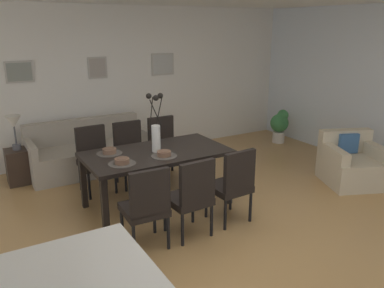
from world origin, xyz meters
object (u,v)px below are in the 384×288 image
(dining_chair_near_left, at_px, (146,204))
(dining_chair_near_right, at_px, (94,156))
(dining_table, at_px, (157,157))
(dining_chair_far_right, at_px, (131,150))
(potted_plant, at_px, (280,124))
(bowl_near_left, at_px, (122,161))
(framed_picture_right, at_px, (163,64))
(centerpiece_vase, at_px, (156,130))
(bowl_near_right, at_px, (109,151))
(side_table, at_px, (19,166))
(armchair, at_px, (352,164))
(dining_chair_mid_left, at_px, (233,182))
(framed_picture_center, at_px, (97,68))
(dining_chair_mid_right, at_px, (164,144))
(dining_chair_far_left, at_px, (192,194))
(framed_picture_left, at_px, (19,72))
(bowl_far_left, at_px, (164,153))
(table_lamp, at_px, (14,125))
(sofa, at_px, (89,154))

(dining_chair_near_left, bearing_deg, dining_chair_near_right, 89.84)
(dining_table, bearing_deg, dining_chair_far_right, 90.03)
(potted_plant, bearing_deg, dining_table, -157.88)
(bowl_near_left, relative_size, framed_picture_right, 0.39)
(centerpiece_vase, xyz_separation_m, bowl_near_right, (-0.54, 0.22, -0.24))
(dining_chair_far_right, bearing_deg, dining_table, -89.97)
(side_table, relative_size, framed_picture_right, 1.18)
(dining_chair_far_right, bearing_deg, side_table, 149.56)
(armchair, bearing_deg, dining_chair_mid_left, -177.50)
(centerpiece_vase, distance_m, framed_picture_center, 2.30)
(dining_chair_far_right, height_order, dining_chair_mid_right, same)
(dining_chair_far_left, bearing_deg, dining_table, 88.73)
(armchair, xyz_separation_m, framed_picture_left, (-4.05, 3.00, 1.30))
(dining_chair_far_right, distance_m, bowl_far_left, 1.14)
(dining_chair_mid_left, xyz_separation_m, framed_picture_right, (0.65, 3.10, 1.08))
(bowl_near_left, height_order, potted_plant, bowl_near_left)
(dining_chair_far_left, relative_size, table_lamp, 1.80)
(dining_chair_mid_left, height_order, framed_picture_center, framed_picture_center)
(dining_table, bearing_deg, centerpiece_vase, 55.35)
(dining_chair_near_right, relative_size, bowl_near_left, 5.41)
(bowl_near_right, bearing_deg, side_table, 120.61)
(bowl_far_left, height_order, framed_picture_left, framed_picture_left)
(dining_chair_mid_left, height_order, bowl_near_right, dining_chair_mid_left)
(bowl_far_left, bearing_deg, sofa, 101.00)
(bowl_far_left, bearing_deg, potted_plant, 25.24)
(dining_chair_far_left, bearing_deg, bowl_near_right, 114.59)
(dining_chair_mid_right, distance_m, armchair, 2.84)
(dining_chair_mid_left, relative_size, bowl_near_left, 5.41)
(table_lamp, bearing_deg, dining_chair_far_left, -61.88)
(sofa, relative_size, framed_picture_center, 5.30)
(bowl_near_right, xyz_separation_m, armchair, (3.38, -0.99, -0.49))
(dining_chair_far_right, xyz_separation_m, bowl_near_left, (-0.54, -1.11, 0.27))
(dining_chair_near_left, bearing_deg, side_table, 108.69)
(armchair, distance_m, framed_picture_right, 3.65)
(dining_chair_mid_right, height_order, bowl_near_right, dining_chair_mid_right)
(table_lamp, bearing_deg, centerpiece_vase, -50.33)
(dining_chair_far_right, xyz_separation_m, table_lamp, (-1.44, 0.84, 0.38))
(dining_chair_far_right, xyz_separation_m, sofa, (-0.38, 0.85, -0.23))
(dining_chair_mid_right, relative_size, centerpiece_vase, 1.25)
(framed_picture_left, distance_m, framed_picture_right, 2.43)
(side_table, distance_m, table_lamp, 0.63)
(dining_chair_near_right, relative_size, side_table, 1.77)
(dining_table, relative_size, dining_chair_far_right, 1.96)
(bowl_near_left, xyz_separation_m, armchair, (3.38, -0.55, -0.49))
(framed_picture_center, bearing_deg, dining_chair_near_left, -99.94)
(framed_picture_center, relative_size, framed_picture_right, 0.81)
(centerpiece_vase, xyz_separation_m, table_lamp, (-1.44, 1.73, -0.13))
(centerpiece_vase, xyz_separation_m, bowl_far_left, (-0.00, -0.22, -0.24))
(dining_chair_near_left, distance_m, armchair, 3.39)
(table_lamp, distance_m, framed_picture_right, 2.79)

